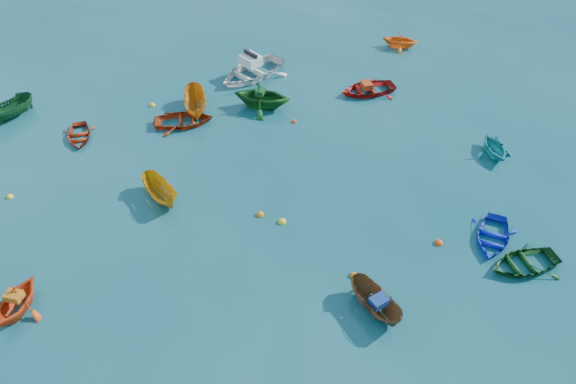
{
  "coord_description": "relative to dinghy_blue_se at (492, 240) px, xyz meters",
  "views": [
    {
      "loc": [
        -0.6,
        -14.94,
        18.37
      ],
      "look_at": [
        0.0,
        5.0,
        0.4
      ],
      "focal_mm": 35.0,
      "sensor_mm": 36.0,
      "label": 1
    }
  ],
  "objects": [
    {
      "name": "ground",
      "position": [
        -9.03,
        -1.98,
        0.0
      ],
      "size": [
        160.0,
        160.0,
        0.0
      ],
      "primitive_type": "plane",
      "color": "#0B4350",
      "rests_on": "ground"
    },
    {
      "name": "sampan_brown_mid",
      "position": [
        -5.78,
        -3.62,
        0.0
      ],
      "size": [
        2.34,
        2.94,
        1.08
      ],
      "primitive_type": "imported",
      "rotation": [
        0.0,
        0.0,
        0.54
      ],
      "color": "brown",
      "rests_on": "ground"
    },
    {
      "name": "dinghy_blue_se",
      "position": [
        0.0,
        0.0,
        0.0
      ],
      "size": [
        3.06,
        3.47,
        0.6
      ],
      "primitive_type": "imported",
      "rotation": [
        0.0,
        0.0,
        -0.42
      ],
      "color": "#1023D3",
      "rests_on": "ground"
    },
    {
      "name": "dinghy_orange_w",
      "position": [
        -19.87,
        -3.21,
        0.0
      ],
      "size": [
        2.78,
        3.03,
        1.35
      ],
      "primitive_type": "imported",
      "rotation": [
        0.0,
        0.0,
        -0.26
      ],
      "color": "#EA4A16",
      "rests_on": "ground"
    },
    {
      "name": "sampan_yellow_mid",
      "position": [
        -15.12,
        3.17,
        0.0
      ],
      "size": [
        2.5,
        2.95,
        1.1
      ],
      "primitive_type": "imported",
      "rotation": [
        0.0,
        0.0,
        0.61
      ],
      "color": "#C58911",
      "rests_on": "ground"
    },
    {
      "name": "dinghy_green_e",
      "position": [
        0.86,
        -1.58,
        0.0
      ],
      "size": [
        3.56,
        2.92,
        0.64
      ],
      "primitive_type": "imported",
      "rotation": [
        0.0,
        0.0,
        -1.32
      ],
      "color": "#104418",
      "rests_on": "ground"
    },
    {
      "name": "dinghy_cyan_se",
      "position": [
        1.9,
        6.12,
        0.0
      ],
      "size": [
        2.25,
        2.52,
        1.2
      ],
      "primitive_type": "imported",
      "rotation": [
        0.0,
        0.0,
        0.13
      ],
      "color": "teal",
      "rests_on": "ground"
    },
    {
      "name": "dinghy_red_nw",
      "position": [
        -14.71,
        9.41,
        0.0
      ],
      "size": [
        3.54,
        2.71,
        0.68
      ],
      "primitive_type": "imported",
      "rotation": [
        0.0,
        0.0,
        1.68
      ],
      "color": "#AA330E",
      "rests_on": "ground"
    },
    {
      "name": "sampan_orange_n",
      "position": [
        -14.12,
        10.64,
        0.0
      ],
      "size": [
        1.7,
        3.46,
        1.28
      ],
      "primitive_type": "imported",
      "rotation": [
        0.0,
        0.0,
        0.14
      ],
      "color": "#C97312",
      "rests_on": "ground"
    },
    {
      "name": "dinghy_green_n",
      "position": [
        -10.3,
        10.99,
        0.0
      ],
      "size": [
        3.92,
        3.59,
        1.75
      ],
      "primitive_type": "imported",
      "rotation": [
        0.0,
        0.0,
        1.32
      ],
      "color": "#124F16",
      "rests_on": "ground"
    },
    {
      "name": "dinghy_red_ne",
      "position": [
        -3.91,
        12.4,
        0.0
      ],
      "size": [
        3.88,
        3.19,
        0.7
      ],
      "primitive_type": "imported",
      "rotation": [
        0.0,
        0.0,
        -1.32
      ],
      "color": "#A4120D",
      "rests_on": "ground"
    },
    {
      "name": "dinghy_red_far",
      "position": [
        -20.32,
        8.24,
        0.0
      ],
      "size": [
        2.32,
        2.86,
        0.52
      ],
      "primitive_type": "imported",
      "rotation": [
        0.0,
        0.0,
        0.23
      ],
      "color": "#AB2C0E",
      "rests_on": "ground"
    },
    {
      "name": "dinghy_orange_far",
      "position": [
        -0.92,
        18.13,
        0.0
      ],
      "size": [
        2.85,
        2.63,
        1.25
      ],
      "primitive_type": "imported",
      "rotation": [
        0.0,
        0.0,
        1.29
      ],
      "color": "orange",
      "rests_on": "ground"
    },
    {
      "name": "sampan_green_far",
      "position": [
        -24.66,
        10.3,
        0.0
      ],
      "size": [
        2.94,
        3.1,
        1.2
      ],
      "primitive_type": "imported",
      "rotation": [
        0.0,
        0.0,
        -0.72
      ],
      "color": "#114B22",
      "rests_on": "ground"
    },
    {
      "name": "motorboat_white",
      "position": [
        -11.0,
        14.58,
        0.0
      ],
      "size": [
        5.67,
        5.6,
        1.56
      ],
      "primitive_type": "imported",
      "rotation": [
        0.0,
        0.0,
        -0.82
      ],
      "color": "white",
      "rests_on": "ground"
    },
    {
      "name": "tarp_blue_a",
      "position": [
        -5.7,
        -3.75,
        0.71
      ],
      "size": [
        0.85,
        0.79,
        0.33
      ],
      "primitive_type": "cube",
      "rotation": [
        0.0,
        0.0,
        0.54
      ],
      "color": "navy",
      "rests_on": "sampan_brown_mid"
    },
    {
      "name": "tarp_orange_a",
      "position": [
        -19.86,
        -3.16,
        0.83
      ],
      "size": [
        0.75,
        0.63,
        0.31
      ],
      "primitive_type": "cube",
      "rotation": [
        0.0,
        0.0,
        -0.26
      ],
      "color": "#CC6815",
      "rests_on": "dinghy_orange_w"
    },
    {
      "name": "tarp_green_b",
      "position": [
        -10.4,
        11.02,
        1.02
      ],
      "size": [
        0.61,
        0.71,
        0.3
      ],
      "primitive_type": "cube",
      "rotation": [
        0.0,
        0.0,
        1.32
      ],
      "color": "#134D1D",
      "rests_on": "dinghy_green_n"
    },
    {
      "name": "tarp_orange_b",
      "position": [
        -4.0,
        12.38,
        0.53
      ],
      "size": [
        0.73,
        0.86,
        0.36
      ],
      "primitive_type": "cube",
      "rotation": [
        0.0,
        0.0,
        -1.32
      ],
      "color": "#B93A13",
      "rests_on": "dinghy_red_ne"
    },
    {
      "name": "buoy_or_b",
      "position": [
        -6.43,
        -1.88,
        0.0
      ],
      "size": [
        0.34,
        0.34,
        0.34
      ],
      "primitive_type": "sphere",
      "color": "#D2690B",
      "rests_on": "ground"
    },
    {
      "name": "buoy_ye_b",
      "position": [
        -22.5,
        3.49,
        0.0
      ],
      "size": [
        0.32,
        0.32,
        0.32
      ],
      "primitive_type": "sphere",
      "color": "yellow",
      "rests_on": "ground"
    },
    {
      "name": "buoy_or_c",
      "position": [
        -10.37,
        1.88,
        0.0
      ],
      "size": [
        0.37,
        0.37,
        0.37
      ],
      "primitive_type": "sphere",
      "color": "orange",
      "rests_on": "ground"
    },
    {
      "name": "buoy_ye_c",
      "position": [
        -9.35,
        1.38,
        0.0
      ],
      "size": [
        0.38,
        0.38,
        0.38
      ],
      "primitive_type": "sphere",
      "color": "yellow",
      "rests_on": "ground"
    },
    {
      "name": "buoy_or_d",
      "position": [
        -2.43,
        -0.15,
        0.0
      ],
      "size": [
        0.38,
        0.38,
        0.38
      ],
      "primitive_type": "sphere",
      "color": "#EC500C",
      "rests_on": "ground"
    },
    {
      "name": "buoy_ye_d",
      "position": [
        -16.8,
        11.33,
        0.0
      ],
      "size": [
        0.35,
        0.35,
        0.35
      ],
      "primitive_type": "sphere",
      "color": "yellow",
      "rests_on": "ground"
    },
    {
      "name": "buoy_or_e",
      "position": [
        -8.48,
        9.41,
        0.0
      ],
      "size": [
        0.3,
        0.3,
        0.3
      ],
      "primitive_type": "sphere",
      "color": "#E54B0C",
      "rests_on": "ground"
    },
    {
      "name": "buoy_ye_e",
      "position": [
        -3.76,
        11.93,
        0.0
      ],
      "size": [
        0.31,
        0.31,
        0.31
      ],
      "primitive_type": "sphere",
      "color": "yellow",
      "rests_on": "ground"
    }
  ]
}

